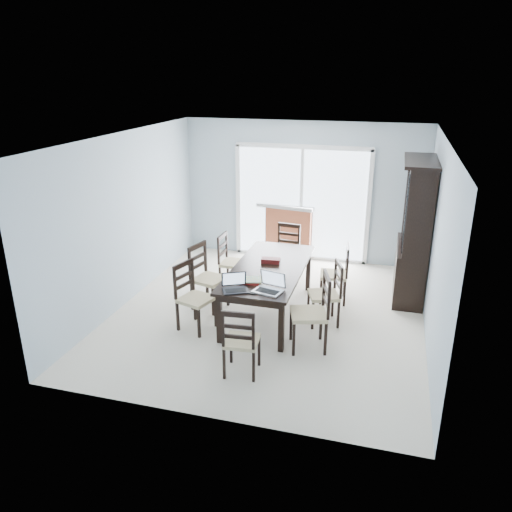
# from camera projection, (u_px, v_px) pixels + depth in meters

# --- Properties ---
(floor) EXTENTS (5.00, 5.00, 0.00)m
(floor) POSITION_uv_depth(u_px,v_px,m) (268.00, 313.00, 7.52)
(floor) COLOR beige
(floor) RESTS_ON ground
(ceiling) EXTENTS (5.00, 5.00, 0.00)m
(ceiling) POSITION_uv_depth(u_px,v_px,m) (270.00, 138.00, 6.60)
(ceiling) COLOR white
(ceiling) RESTS_ON back_wall
(back_wall) EXTENTS (4.50, 0.02, 2.60)m
(back_wall) POSITION_uv_depth(u_px,v_px,m) (302.00, 192.00, 9.31)
(back_wall) COLOR #A0B2BF
(back_wall) RESTS_ON floor
(wall_left) EXTENTS (0.02, 5.00, 2.60)m
(wall_left) POSITION_uv_depth(u_px,v_px,m) (127.00, 219.00, 7.63)
(wall_left) COLOR #A0B2BF
(wall_left) RESTS_ON floor
(wall_right) EXTENTS (0.02, 5.00, 2.60)m
(wall_right) POSITION_uv_depth(u_px,v_px,m) (437.00, 245.00, 6.49)
(wall_right) COLOR #A0B2BF
(wall_right) RESTS_ON floor
(balcony) EXTENTS (4.50, 2.00, 0.10)m
(balcony) POSITION_uv_depth(u_px,v_px,m) (309.00, 243.00, 10.69)
(balcony) COLOR gray
(balcony) RESTS_ON ground
(railing) EXTENTS (4.50, 0.06, 1.10)m
(railing) POSITION_uv_depth(u_px,v_px,m) (317.00, 205.00, 11.38)
(railing) COLOR #99999E
(railing) RESTS_ON balcony
(dining_table) EXTENTS (1.00, 2.20, 0.75)m
(dining_table) POSITION_uv_depth(u_px,v_px,m) (269.00, 272.00, 7.28)
(dining_table) COLOR black
(dining_table) RESTS_ON floor
(china_hutch) EXTENTS (0.50, 1.38, 2.20)m
(china_hutch) POSITION_uv_depth(u_px,v_px,m) (415.00, 232.00, 7.76)
(china_hutch) COLOR black
(china_hutch) RESTS_ON floor
(sliding_door) EXTENTS (2.52, 0.05, 2.18)m
(sliding_door) POSITION_uv_depth(u_px,v_px,m) (301.00, 203.00, 9.37)
(sliding_door) COLOR silver
(sliding_door) RESTS_ON floor
(chair_left_near) EXTENTS (0.53, 0.53, 1.11)m
(chair_left_near) POSITION_uv_depth(u_px,v_px,m) (190.00, 289.00, 6.92)
(chair_left_near) COLOR black
(chair_left_near) RESTS_ON floor
(chair_left_mid) EXTENTS (0.54, 0.53, 1.15)m
(chair_left_mid) POSITION_uv_depth(u_px,v_px,m) (204.00, 269.00, 7.54)
(chair_left_mid) COLOR black
(chair_left_mid) RESTS_ON floor
(chair_left_far) EXTENTS (0.43, 0.41, 1.06)m
(chair_left_far) POSITION_uv_depth(u_px,v_px,m) (229.00, 255.00, 8.25)
(chair_left_far) COLOR black
(chair_left_far) RESTS_ON floor
(chair_right_near) EXTENTS (0.57, 0.56, 1.19)m
(chair_right_near) POSITION_uv_depth(u_px,v_px,m) (317.00, 304.00, 6.38)
(chair_right_near) COLOR black
(chair_right_near) RESTS_ON floor
(chair_right_mid) EXTENTS (0.53, 0.52, 1.07)m
(chair_right_mid) POSITION_uv_depth(u_px,v_px,m) (331.00, 286.00, 7.05)
(chair_right_mid) COLOR black
(chair_right_mid) RESTS_ON floor
(chair_right_far) EXTENTS (0.46, 0.45, 1.08)m
(chair_right_far) POSITION_uv_depth(u_px,v_px,m) (340.00, 267.00, 7.73)
(chair_right_far) COLOR black
(chair_right_far) RESTS_ON floor
(chair_end_near) EXTENTS (0.42, 0.43, 1.04)m
(chair_end_near) POSITION_uv_depth(u_px,v_px,m) (240.00, 335.00, 5.79)
(chair_end_near) COLOR black
(chair_end_near) RESTS_ON floor
(chair_end_far) EXTENTS (0.45, 0.46, 1.08)m
(chair_end_far) POSITION_uv_depth(u_px,v_px,m) (287.00, 245.00, 8.69)
(chair_end_far) COLOR black
(chair_end_far) RESTS_ON floor
(laptop_dark) EXTENTS (0.39, 0.35, 0.22)m
(laptop_dark) POSITION_uv_depth(u_px,v_px,m) (235.00, 287.00, 6.44)
(laptop_dark) COLOR black
(laptop_dark) RESTS_ON dining_table
(laptop_silver) EXTENTS (0.41, 0.33, 0.25)m
(laptop_silver) POSITION_uv_depth(u_px,v_px,m) (268.00, 288.00, 6.42)
(laptop_silver) COLOR #B4B4B6
(laptop_silver) RESTS_ON dining_table
(book_stack) EXTENTS (0.34, 0.29, 0.05)m
(book_stack) POSITION_uv_depth(u_px,v_px,m) (250.00, 281.00, 6.72)
(book_stack) COLOR maroon
(book_stack) RESTS_ON dining_table
(cell_phone) EXTENTS (0.13, 0.07, 0.01)m
(cell_phone) POSITION_uv_depth(u_px,v_px,m) (252.00, 293.00, 6.39)
(cell_phone) COLOR black
(cell_phone) RESTS_ON dining_table
(game_box) EXTENTS (0.29, 0.16, 0.07)m
(game_box) POSITION_uv_depth(u_px,v_px,m) (271.00, 261.00, 7.40)
(game_box) COLOR #4D0F10
(game_box) RESTS_ON dining_table
(hot_tub) EXTENTS (2.22, 2.04, 1.03)m
(hot_tub) POSITION_uv_depth(u_px,v_px,m) (279.00, 218.00, 10.49)
(hot_tub) COLOR brown
(hot_tub) RESTS_ON balcony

